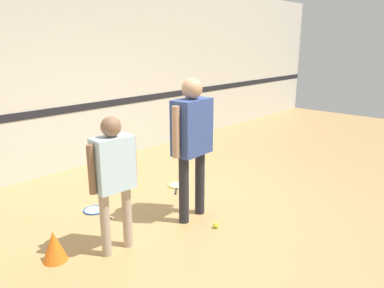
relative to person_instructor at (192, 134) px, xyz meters
name	(u,v)px	position (x,y,z in m)	size (l,w,h in m)	color
ground_plane	(197,215)	(0.09, -0.01, -1.06)	(16.00, 16.00, 0.00)	tan
wall_back	(69,74)	(0.09, 2.79, 0.53)	(16.00, 0.07, 3.20)	beige
person_instructor	(192,134)	(0.00, 0.00, 0.00)	(0.65, 0.29, 1.72)	#232328
person_student_left	(114,171)	(-1.08, 0.07, -0.18)	(0.54, 0.25, 1.43)	tan
racket_spare_on_floor	(177,185)	(0.61, 0.86, -1.05)	(0.47, 0.43, 0.03)	#C6D838
racket_second_spare	(95,210)	(-0.72, 1.04, -1.05)	(0.28, 0.51, 0.03)	blue
tennis_ball_near_instructor	(216,225)	(-0.02, -0.40, -1.03)	(0.07, 0.07, 0.07)	#CCE038
tennis_ball_by_spare_racket	(184,184)	(0.67, 0.77, -1.03)	(0.07, 0.07, 0.07)	#CCE038
training_cone	(54,246)	(-1.62, 0.38, -0.90)	(0.25, 0.25, 0.32)	orange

